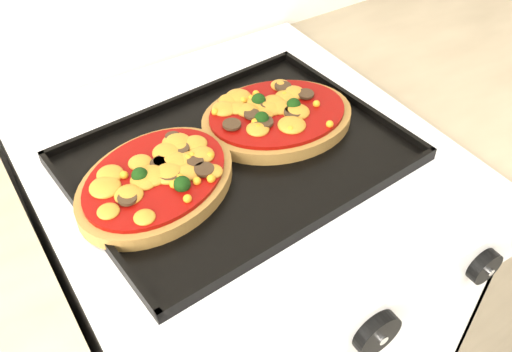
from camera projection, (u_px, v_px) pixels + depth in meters
stove at (244, 318)px, 1.18m from camera, size 0.60×0.60×0.91m
control_panel at (369, 320)px, 0.71m from camera, size 0.60×0.02×0.09m
knob_center at (377, 333)px, 0.70m from camera, size 0.06×0.02×0.06m
knob_right at (484, 266)px, 0.78m from camera, size 0.05×0.02×0.05m
baking_tray at (238, 156)px, 0.84m from camera, size 0.50×0.39×0.02m
pizza_left at (156, 180)px, 0.78m from camera, size 0.30×0.26×0.04m
pizza_right at (277, 116)px, 0.89m from camera, size 0.27×0.23×0.04m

